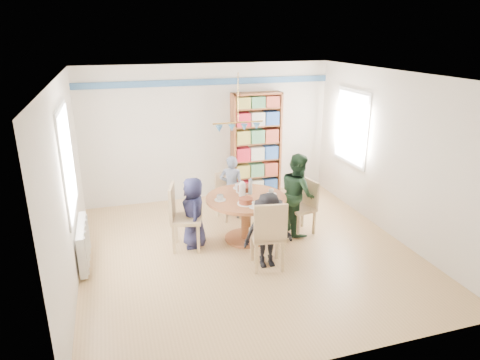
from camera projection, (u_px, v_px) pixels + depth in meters
name	position (u px, v px, depth m)	size (l,w,h in m)	color
ground	(247.00, 251.00, 6.73)	(5.00, 5.00, 0.00)	tan
room_shell	(216.00, 138.00, 6.90)	(5.00, 5.00, 5.00)	white
radiator	(83.00, 243.00, 6.22)	(0.12, 1.00, 0.60)	silver
dining_table	(246.00, 208.00, 6.93)	(1.30, 1.30, 0.75)	brown
chair_left	(181.00, 214.00, 6.65)	(0.57, 0.57, 1.05)	tan
chair_right	(305.00, 204.00, 7.23)	(0.48, 0.48, 0.92)	tan
chair_far	(227.00, 193.00, 7.83)	(0.46, 0.46, 0.85)	tan
chair_near	(269.00, 233.00, 6.03)	(0.54, 0.54, 1.06)	tan
person_left	(194.00, 212.00, 6.72)	(0.56, 0.37, 1.15)	#191A37
person_right	(298.00, 194.00, 7.17)	(0.67, 0.53, 1.39)	black
person_far	(232.00, 187.00, 7.76)	(0.43, 0.28, 1.18)	gray
person_near	(268.00, 231.00, 6.12)	(0.74, 0.42, 1.14)	black
bookshelf	(256.00, 146.00, 8.76)	(1.02, 0.30, 2.13)	brown
tableware	(244.00, 193.00, 6.86)	(1.04, 1.04, 0.27)	white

